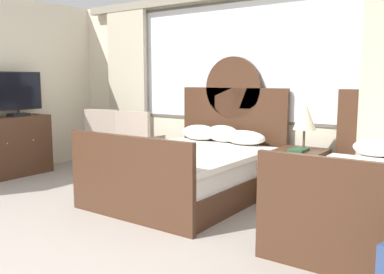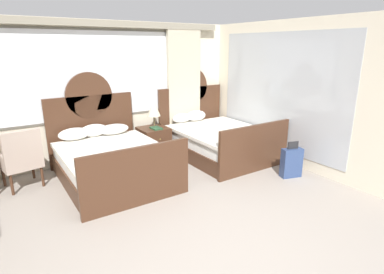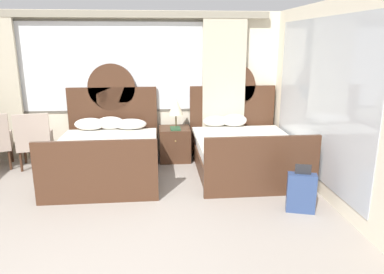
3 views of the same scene
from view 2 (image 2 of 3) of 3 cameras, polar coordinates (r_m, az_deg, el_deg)
name	(u,v)px [view 2 (image 2 of 3)]	position (r m, az deg, el deg)	size (l,w,h in m)	color
ground_plane	(206,266)	(3.55, 2.59, -22.59)	(24.00, 24.00, 0.00)	#9E9389
wall_back_window	(89,89)	(6.29, -18.30, 8.26)	(6.25, 0.22, 2.70)	beige
wall_right_mirror	(291,94)	(6.21, 17.74, 7.46)	(0.08, 4.41, 2.70)	beige
bed_near_window	(111,159)	(5.53, -14.67, -3.98)	(1.65, 2.18, 1.77)	#472B1C
bed_near_mirror	(217,139)	(6.56, 4.53, -0.34)	(1.65, 2.18, 1.77)	#472B1C
nightstand_between_beds	(154,142)	(6.52, -7.00, -0.92)	(0.56, 0.59, 0.61)	#472B1C
table_lamp_on_nightstand	(154,108)	(6.36, -7.02, 5.30)	(0.27, 0.27, 0.59)	brown
book_on_nightstand	(156,128)	(6.33, -6.58, 1.62)	(0.18, 0.26, 0.03)	#285133
armchair_by_window_left	(21,158)	(5.65, -28.77, -3.32)	(0.65, 0.65, 0.99)	#B29E8E
suitcase_on_floor	(291,163)	(5.74, 17.74, -4.48)	(0.39, 0.25, 0.65)	navy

